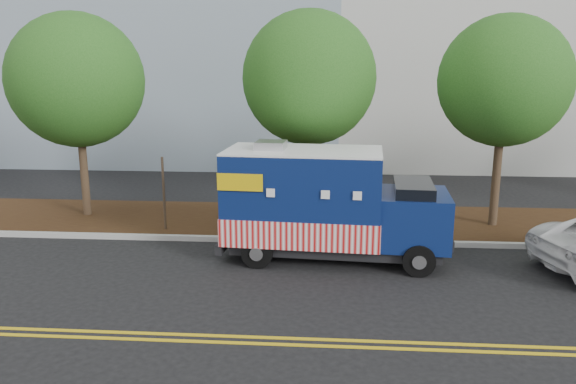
{
  "coord_description": "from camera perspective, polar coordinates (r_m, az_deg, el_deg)",
  "views": [
    {
      "loc": [
        1.56,
        -14.26,
        5.16
      ],
      "look_at": [
        0.46,
        0.6,
        1.72
      ],
      "focal_mm": 35.0,
      "sensor_mm": 36.0,
      "label": 1
    }
  ],
  "objects": [
    {
      "name": "ground",
      "position": [
        15.24,
        -1.9,
        -6.78
      ],
      "size": [
        120.0,
        120.0,
        0.0
      ],
      "primitive_type": "plane",
      "color": "black",
      "rests_on": "ground"
    },
    {
      "name": "tree_b",
      "position": [
        17.92,
        2.16,
        11.48
      ],
      "size": [
        4.2,
        4.2,
        6.79
      ],
      "color": "#38281C",
      "rests_on": "ground"
    },
    {
      "name": "curb",
      "position": [
        16.54,
        -1.39,
        -4.89
      ],
      "size": [
        120.0,
        0.18,
        0.15
      ],
      "primitive_type": "cube",
      "color": "#9E9E99",
      "rests_on": "ground"
    },
    {
      "name": "tree_c",
      "position": [
        18.3,
        21.13,
        10.45
      ],
      "size": [
        3.94,
        3.94,
        6.59
      ],
      "color": "#38281C",
      "rests_on": "ground"
    },
    {
      "name": "food_truck",
      "position": [
        14.92,
        3.57,
        -1.5
      ],
      "size": [
        6.12,
        2.67,
        3.15
      ],
      "rotation": [
        0.0,
        0.0,
        -0.07
      ],
      "color": "black",
      "rests_on": "ground"
    },
    {
      "name": "tree_a",
      "position": [
        19.55,
        -20.69,
        10.55
      ],
      "size": [
        4.29,
        4.29,
        6.75
      ],
      "color": "#38281C",
      "rests_on": "ground"
    },
    {
      "name": "centerline_far",
      "position": [
        10.97,
        -4.59,
        -15.05
      ],
      "size": [
        120.0,
        0.1,
        0.01
      ],
      "primitive_type": "cube",
      "color": "gold",
      "rests_on": "ground"
    },
    {
      "name": "sign_post",
      "position": [
        17.5,
        -12.49,
        -0.38
      ],
      "size": [
        0.06,
        0.06,
        2.4
      ],
      "primitive_type": "cube",
      "color": "#473828",
      "rests_on": "ground"
    },
    {
      "name": "centerline_near",
      "position": [
        11.19,
        -4.39,
        -14.45
      ],
      "size": [
        120.0,
        0.1,
        0.01
      ],
      "primitive_type": "cube",
      "color": "gold",
      "rests_on": "ground"
    },
    {
      "name": "mulch_strip",
      "position": [
        18.54,
        -0.76,
        -2.9
      ],
      "size": [
        120.0,
        4.0,
        0.15
      ],
      "primitive_type": "cube",
      "color": "black",
      "rests_on": "ground"
    }
  ]
}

